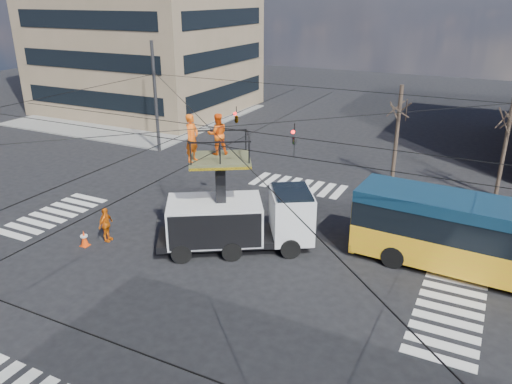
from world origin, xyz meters
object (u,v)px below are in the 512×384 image
object	(u,v)px
traffic_cone	(84,238)
flagger	(301,217)
worker_ground	(106,225)
utility_truck	(239,207)

from	to	relation	value
traffic_cone	flagger	bearing A→B (deg)	31.82
flagger	worker_ground	bearing A→B (deg)	-58.91
traffic_cone	utility_truck	bearing A→B (deg)	25.30
utility_truck	traffic_cone	bearing A→B (deg)	173.57
traffic_cone	flagger	xyz separation A→B (m)	(8.68, 5.39, 0.64)
utility_truck	flagger	world-z (taller)	utility_truck
utility_truck	traffic_cone	distance (m)	7.42
utility_truck	worker_ground	xyz separation A→B (m)	(-5.94, -2.22, -1.22)
utility_truck	traffic_cone	xyz separation A→B (m)	(-6.53, -3.09, -1.68)
traffic_cone	flagger	world-z (taller)	flagger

